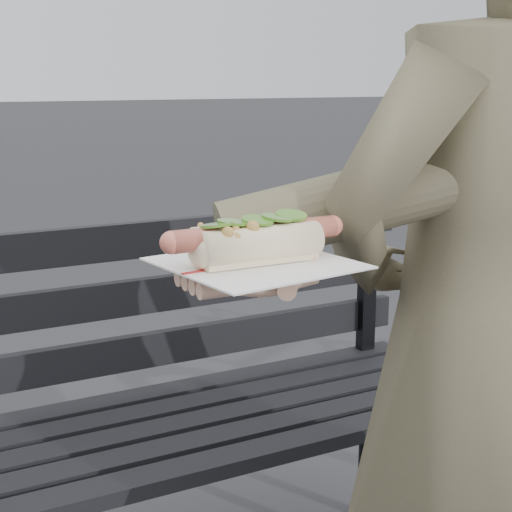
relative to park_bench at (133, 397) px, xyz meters
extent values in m
cylinder|color=black|center=(0.69, -0.24, -0.30)|extent=(0.04, 0.04, 0.45)
cylinder|color=black|center=(0.69, 0.10, -0.30)|extent=(0.04, 0.04, 0.45)
cube|color=black|center=(0.02, -0.25, -0.06)|extent=(1.50, 0.07, 0.03)
cube|color=black|center=(0.02, -0.16, -0.06)|extent=(1.50, 0.07, 0.03)
cube|color=black|center=(0.02, -0.07, -0.06)|extent=(1.50, 0.07, 0.03)
cube|color=black|center=(0.02, 0.02, -0.06)|extent=(1.50, 0.07, 0.03)
cube|color=black|center=(0.02, 0.11, -0.06)|extent=(1.50, 0.07, 0.03)
cube|color=black|center=(0.69, 0.12, 0.15)|extent=(0.04, 0.03, 0.42)
cube|color=black|center=(0.02, 0.14, 0.05)|extent=(1.50, 0.02, 0.08)
cube|color=black|center=(0.02, 0.14, 0.18)|extent=(1.50, 0.02, 0.08)
cube|color=black|center=(0.02, 0.14, 0.31)|extent=(1.50, 0.02, 0.08)
imported|color=brown|center=(0.31, -0.66, 0.26)|extent=(0.62, 0.46, 1.57)
cylinder|color=brown|center=(0.17, -0.66, 0.51)|extent=(0.51, 0.23, 0.19)
cylinder|color=#D8A384|center=(-0.06, -0.73, 0.45)|extent=(0.09, 0.08, 0.07)
ellipsoid|color=#D8A384|center=(-0.10, -0.74, 0.44)|extent=(0.10, 0.12, 0.03)
cylinder|color=#D8A384|center=(-0.15, -0.77, 0.44)|extent=(0.05, 0.02, 0.02)
cylinder|color=#D8A384|center=(-0.15, -0.75, 0.44)|extent=(0.05, 0.02, 0.02)
cylinder|color=#D8A384|center=(-0.15, -0.73, 0.44)|extent=(0.05, 0.02, 0.02)
cylinder|color=#D8A384|center=(-0.15, -0.71, 0.44)|extent=(0.05, 0.02, 0.02)
cylinder|color=#D8A384|center=(-0.09, -0.79, 0.44)|extent=(0.04, 0.05, 0.02)
cube|color=white|center=(-0.10, -0.74, 0.46)|extent=(0.21, 0.21, 0.00)
cube|color=#B21E1E|center=(-0.10, -0.74, 0.46)|extent=(0.19, 0.03, 0.00)
cylinder|color=#D06550|center=(-0.10, -0.74, 0.49)|extent=(0.20, 0.02, 0.02)
sphere|color=#D06550|center=(-0.20, -0.74, 0.49)|extent=(0.03, 0.02, 0.02)
sphere|color=#D06550|center=(0.00, -0.74, 0.49)|extent=(0.03, 0.02, 0.02)
sphere|color=#9E6B2D|center=(-0.11, -0.74, 0.50)|extent=(0.01, 0.01, 0.01)
sphere|color=#9E6B2D|center=(-0.11, -0.74, 0.50)|extent=(0.01, 0.01, 0.01)
sphere|color=#9E6B2D|center=(-0.11, -0.74, 0.50)|extent=(0.01, 0.01, 0.01)
sphere|color=#9E6B2D|center=(-0.06, -0.75, 0.49)|extent=(0.01, 0.01, 0.01)
sphere|color=#9E6B2D|center=(-0.12, -0.75, 0.50)|extent=(0.01, 0.01, 0.01)
sphere|color=#9E6B2D|center=(-0.04, -0.74, 0.49)|extent=(0.01, 0.01, 0.01)
sphere|color=#9E6B2D|center=(-0.04, -0.71, 0.49)|extent=(0.01, 0.01, 0.01)
sphere|color=#9E6B2D|center=(-0.05, -0.72, 0.49)|extent=(0.01, 0.01, 0.01)
sphere|color=#9E6B2D|center=(-0.04, -0.73, 0.50)|extent=(0.01, 0.01, 0.01)
sphere|color=#9E6B2D|center=(-0.13, -0.76, 0.49)|extent=(0.01, 0.01, 0.01)
sphere|color=#9E6B2D|center=(-0.11, -0.74, 0.50)|extent=(0.01, 0.01, 0.01)
sphere|color=#9E6B2D|center=(-0.15, -0.72, 0.50)|extent=(0.01, 0.01, 0.01)
sphere|color=#9E6B2D|center=(-0.04, -0.74, 0.50)|extent=(0.01, 0.01, 0.01)
sphere|color=#9E6B2D|center=(-0.05, -0.74, 0.50)|extent=(0.01, 0.01, 0.01)
sphere|color=#9E6B2D|center=(-0.14, -0.75, 0.50)|extent=(0.01, 0.01, 0.01)
sphere|color=#9E6B2D|center=(-0.14, -0.74, 0.50)|extent=(0.01, 0.01, 0.01)
sphere|color=#9E6B2D|center=(-0.10, -0.74, 0.50)|extent=(0.01, 0.01, 0.01)
sphere|color=#9E6B2D|center=(-0.13, -0.73, 0.50)|extent=(0.01, 0.01, 0.01)
sphere|color=#9E6B2D|center=(-0.05, -0.74, 0.49)|extent=(0.01, 0.01, 0.01)
sphere|color=#9E6B2D|center=(-0.15, -0.72, 0.50)|extent=(0.01, 0.01, 0.01)
sphere|color=#9E6B2D|center=(-0.07, -0.74, 0.49)|extent=(0.01, 0.01, 0.01)
sphere|color=#9E6B2D|center=(-0.13, -0.75, 0.50)|extent=(0.01, 0.01, 0.01)
sphere|color=#9E6B2D|center=(-0.11, -0.75, 0.50)|extent=(0.01, 0.01, 0.01)
sphere|color=#9E6B2D|center=(-0.15, -0.75, 0.50)|extent=(0.01, 0.01, 0.01)
sphere|color=#9E6B2D|center=(-0.13, -0.75, 0.50)|extent=(0.01, 0.01, 0.01)
sphere|color=#9E6B2D|center=(-0.11, -0.75, 0.50)|extent=(0.01, 0.01, 0.01)
sphere|color=#9E6B2D|center=(-0.14, -0.76, 0.50)|extent=(0.01, 0.01, 0.01)
sphere|color=#9E6B2D|center=(-0.06, -0.72, 0.50)|extent=(0.01, 0.01, 0.01)
cylinder|color=#4D8524|center=(-0.15, -0.74, 0.51)|extent=(0.04, 0.04, 0.01)
cylinder|color=#4D8524|center=(-0.12, -0.74, 0.51)|extent=(0.04, 0.04, 0.01)
cylinder|color=#4D8524|center=(-0.10, -0.74, 0.51)|extent=(0.04, 0.04, 0.01)
cylinder|color=#4D8524|center=(-0.07, -0.74, 0.51)|extent=(0.04, 0.04, 0.01)
cylinder|color=#4D8524|center=(-0.05, -0.74, 0.51)|extent=(0.04, 0.04, 0.01)
cube|color=brown|center=(0.84, 0.89, -0.52)|extent=(0.07, 0.05, 0.00)
cube|color=brown|center=(0.34, 1.13, -0.52)|extent=(0.10, 0.08, 0.00)
cube|color=brown|center=(1.01, 0.05, -0.52)|extent=(0.03, 0.05, 0.00)
camera|label=1|loc=(-0.49, -1.48, 0.66)|focal=55.00mm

